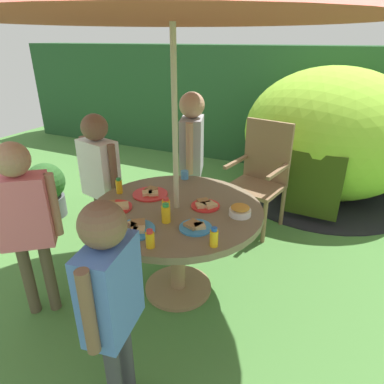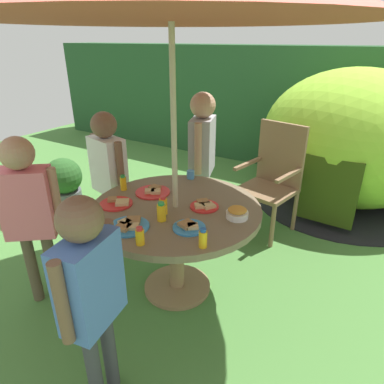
% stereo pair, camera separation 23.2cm
% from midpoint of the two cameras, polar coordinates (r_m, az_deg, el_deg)
% --- Properties ---
extents(ground_plane, '(10.00, 10.00, 0.02)m').
position_cam_midpoint_polar(ground_plane, '(2.69, -4.88, -16.08)').
color(ground_plane, '#477A38').
extents(hedge_backdrop, '(9.00, 0.70, 1.64)m').
position_cam_midpoint_polar(hedge_backdrop, '(5.21, 13.51, 13.77)').
color(hedge_backdrop, '#234C28').
rests_on(hedge_backdrop, ground_plane).
extents(garden_table, '(1.16, 1.16, 0.69)m').
position_cam_midpoint_polar(garden_table, '(2.35, -5.38, -5.26)').
color(garden_table, '#93704C').
rests_on(garden_table, ground_plane).
extents(wooden_chair, '(0.55, 0.54, 1.03)m').
position_cam_midpoint_polar(wooden_chair, '(3.32, 9.55, 3.35)').
color(wooden_chair, brown).
rests_on(wooden_chair, ground_plane).
extents(dome_tent, '(2.04, 2.04, 1.47)m').
position_cam_midpoint_polar(dome_tent, '(4.14, 20.57, 8.88)').
color(dome_tent, '#8CC633').
rests_on(dome_tent, ground_plane).
extents(potted_plant, '(0.39, 0.39, 0.58)m').
position_cam_midpoint_polar(potted_plant, '(3.87, -24.82, 0.46)').
color(potted_plant, '#595960').
rests_on(potted_plant, ground_plane).
extents(child_in_grey_shirt, '(0.29, 0.42, 1.32)m').
position_cam_midpoint_polar(child_in_grey_shirt, '(3.11, -2.18, 7.75)').
color(child_in_grey_shirt, navy).
rests_on(child_in_grey_shirt, ground_plane).
extents(child_in_white_shirt, '(0.41, 0.24, 1.22)m').
position_cam_midpoint_polar(child_in_white_shirt, '(2.86, -17.56, 3.71)').
color(child_in_white_shirt, brown).
rests_on(child_in_white_shirt, ground_plane).
extents(child_in_pink_shirt, '(0.35, 0.33, 1.21)m').
position_cam_midpoint_polar(child_in_pink_shirt, '(2.36, -28.98, -2.95)').
color(child_in_pink_shirt, brown).
rests_on(child_in_pink_shirt, ground_plane).
extents(child_in_blue_shirt, '(0.21, 0.39, 1.16)m').
position_cam_midpoint_polar(child_in_blue_shirt, '(1.60, -17.78, -15.41)').
color(child_in_blue_shirt, '#3F3F47').
rests_on(child_in_blue_shirt, ground_plane).
extents(snack_bowl, '(0.14, 0.14, 0.07)m').
position_cam_midpoint_polar(snack_bowl, '(2.18, 5.07, -3.19)').
color(snack_bowl, white).
rests_on(snack_bowl, garden_table).
extents(plate_center_front, '(0.22, 0.22, 0.03)m').
position_cam_midpoint_polar(plate_center_front, '(2.35, -15.39, -2.47)').
color(plate_center_front, red).
rests_on(plate_center_front, garden_table).
extents(plate_near_left, '(0.25, 0.25, 0.03)m').
position_cam_midpoint_polar(plate_near_left, '(2.07, -12.89, -6.13)').
color(plate_near_left, '#338CD8').
rests_on(plate_near_left, garden_table).
extents(plate_near_right, '(0.25, 0.25, 0.03)m').
position_cam_midpoint_polar(plate_near_right, '(2.50, -9.67, -0.29)').
color(plate_near_right, red).
rests_on(plate_near_right, garden_table).
extents(plate_back_edge, '(0.20, 0.20, 0.03)m').
position_cam_midpoint_polar(plate_back_edge, '(2.04, -2.68, -5.92)').
color(plate_back_edge, '#338CD8').
rests_on(plate_back_edge, garden_table).
extents(plate_center_back, '(0.19, 0.19, 0.03)m').
position_cam_midpoint_polar(plate_center_back, '(2.29, -0.63, -2.25)').
color(plate_center_back, red).
rests_on(plate_center_back, garden_table).
extents(juice_bottle_far_left, '(0.05, 0.05, 0.12)m').
position_cam_midpoint_polar(juice_bottle_far_left, '(2.56, -14.72, 0.90)').
color(juice_bottle_far_left, yellow).
rests_on(juice_bottle_far_left, garden_table).
extents(juice_bottle_far_right, '(0.06, 0.06, 0.13)m').
position_cam_midpoint_polar(juice_bottle_far_right, '(2.10, -7.58, -3.68)').
color(juice_bottle_far_right, yellow).
rests_on(juice_bottle_far_right, garden_table).
extents(juice_bottle_mid_left, '(0.05, 0.05, 0.12)m').
position_cam_midpoint_polar(juice_bottle_mid_left, '(2.18, -7.42, -2.59)').
color(juice_bottle_mid_left, yellow).
rests_on(juice_bottle_mid_left, garden_table).
extents(juice_bottle_mid_right, '(0.05, 0.05, 0.12)m').
position_cam_midpoint_polar(juice_bottle_mid_right, '(1.86, 0.11, -7.75)').
color(juice_bottle_mid_right, yellow).
rests_on(juice_bottle_mid_right, garden_table).
extents(juice_bottle_front_edge, '(0.05, 0.05, 0.11)m').
position_cam_midpoint_polar(juice_bottle_front_edge, '(1.88, -10.62, -7.89)').
color(juice_bottle_front_edge, yellow).
rests_on(juice_bottle_front_edge, garden_table).
extents(cup_near, '(0.06, 0.06, 0.07)m').
position_cam_midpoint_polar(cup_near, '(2.74, -3.67, 2.86)').
color(cup_near, '#4C99D8').
rests_on(cup_near, garden_table).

